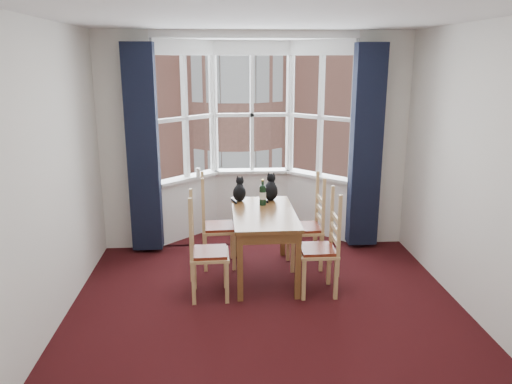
{
  "coord_description": "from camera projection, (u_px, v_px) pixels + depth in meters",
  "views": [
    {
      "loc": [
        -0.41,
        -4.18,
        2.45
      ],
      "look_at": [
        -0.07,
        1.05,
        1.05
      ],
      "focal_mm": 35.0,
      "sensor_mm": 36.0,
      "label": 1
    }
  ],
  "objects": [
    {
      "name": "chair_right_far",
      "position": [
        312.0,
        229.0,
        6.0
      ],
      "size": [
        0.41,
        0.43,
        0.92
      ],
      "color": "tan",
      "rests_on": "floor"
    },
    {
      "name": "dining_table",
      "position": [
        264.0,
        221.0,
        5.67
      ],
      "size": [
        0.72,
        1.32,
        0.78
      ],
      "color": "brown",
      "rests_on": "floor"
    },
    {
      "name": "floor",
      "position": [
        270.0,
        328.0,
        4.69
      ],
      "size": [
        4.5,
        4.5,
        0.0
      ],
      "primitive_type": "plane",
      "color": "black",
      "rests_on": "ground"
    },
    {
      "name": "curtain_right",
      "position": [
        366.0,
        147.0,
        6.42
      ],
      "size": [
        0.38,
        0.22,
        2.6
      ],
      "primitive_type": "cube",
      "color": "black",
      "rests_on": "floor"
    },
    {
      "name": "ceiling",
      "position": [
        273.0,
        13.0,
        3.96
      ],
      "size": [
        4.5,
        4.5,
        0.0
      ],
      "primitive_type": "plane",
      "rotation": [
        3.14,
        0.0,
        0.0
      ],
      "color": "white",
      "rests_on": "floor"
    },
    {
      "name": "tenement_building",
      "position": [
        234.0,
        84.0,
        17.78
      ],
      "size": [
        18.4,
        7.8,
        15.2
      ],
      "color": "#AC6B59",
      "rests_on": "street"
    },
    {
      "name": "curtain_left",
      "position": [
        143.0,
        150.0,
        6.25
      ],
      "size": [
        0.38,
        0.22,
        2.6
      ],
      "primitive_type": "cube",
      "color": "black",
      "rests_on": "floor"
    },
    {
      "name": "wall_back_pier_right",
      "position": [
        379.0,
        141.0,
        6.6
      ],
      "size": [
        0.7,
        0.12,
        2.8
      ],
      "primitive_type": "cube",
      "color": "silver",
      "rests_on": "floor"
    },
    {
      "name": "cat_right",
      "position": [
        271.0,
        190.0,
        6.1
      ],
      "size": [
        0.21,
        0.27,
        0.34
      ],
      "color": "black",
      "rests_on": "dining_table"
    },
    {
      "name": "chair_left_near",
      "position": [
        201.0,
        255.0,
        5.21
      ],
      "size": [
        0.41,
        0.43,
        0.92
      ],
      "color": "tan",
      "rests_on": "floor"
    },
    {
      "name": "wall_right",
      "position": [
        494.0,
        181.0,
        4.45
      ],
      "size": [
        0.0,
        4.5,
        4.5
      ],
      "primitive_type": "plane",
      "rotation": [
        1.57,
        0.0,
        -1.57
      ],
      "color": "silver",
      "rests_on": "floor"
    },
    {
      "name": "wall_left",
      "position": [
        35.0,
        188.0,
        4.2
      ],
      "size": [
        0.0,
        4.5,
        4.5
      ],
      "primitive_type": "plane",
      "rotation": [
        1.57,
        0.0,
        1.57
      ],
      "color": "silver",
      "rests_on": "floor"
    },
    {
      "name": "bay_window",
      "position": [
        253.0,
        137.0,
        6.98
      ],
      "size": [
        2.76,
        0.94,
        2.8
      ],
      "color": "white",
      "rests_on": "floor"
    },
    {
      "name": "cat_left",
      "position": [
        239.0,
        191.0,
        6.06
      ],
      "size": [
        0.18,
        0.24,
        0.31
      ],
      "color": "black",
      "rests_on": "dining_table"
    },
    {
      "name": "wine_bottle",
      "position": [
        263.0,
        194.0,
        5.88
      ],
      "size": [
        0.08,
        0.08,
        0.31
      ],
      "color": "black",
      "rests_on": "dining_table"
    },
    {
      "name": "candle_tall",
      "position": [
        198.0,
        172.0,
        6.9
      ],
      "size": [
        0.06,
        0.06,
        0.12
      ],
      "primitive_type": "cylinder",
      "color": "white",
      "rests_on": "bay_window"
    },
    {
      "name": "wall_back_pier_left",
      "position": [
        127.0,
        144.0,
        6.39
      ],
      "size": [
        0.7,
        0.12,
        2.8
      ],
      "primitive_type": "cube",
      "color": "silver",
      "rests_on": "floor"
    },
    {
      "name": "chair_right_near",
      "position": [
        326.0,
        251.0,
        5.31
      ],
      "size": [
        0.4,
        0.42,
        0.92
      ],
      "color": "tan",
      "rests_on": "floor"
    },
    {
      "name": "street",
      "position": [
        230.0,
        176.0,
        37.33
      ],
      "size": [
        80.0,
        80.0,
        0.0
      ],
      "primitive_type": "plane",
      "color": "#333335",
      "rests_on": "ground"
    },
    {
      "name": "wall_near",
      "position": [
        321.0,
        310.0,
        2.16
      ],
      "size": [
        4.0,
        0.0,
        4.0
      ],
      "primitive_type": "plane",
      "rotation": [
        -1.57,
        0.0,
        0.0
      ],
      "color": "silver",
      "rests_on": "floor"
    },
    {
      "name": "chair_left_far",
      "position": [
        211.0,
        228.0,
        6.02
      ],
      "size": [
        0.42,
        0.44,
        0.92
      ],
      "color": "tan",
      "rests_on": "floor"
    }
  ]
}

